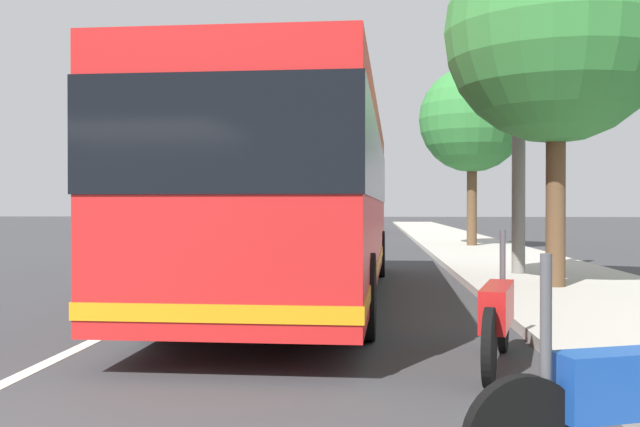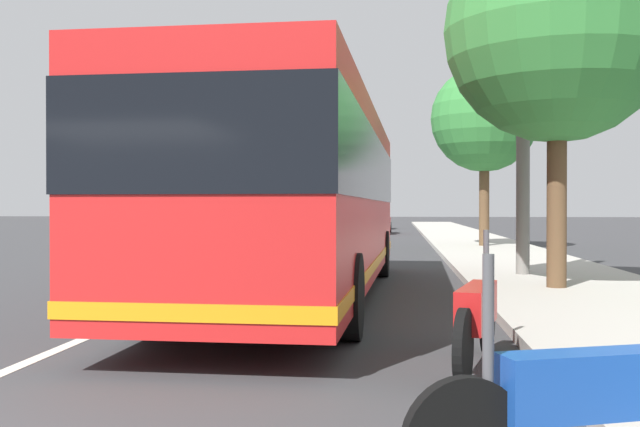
# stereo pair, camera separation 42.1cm
# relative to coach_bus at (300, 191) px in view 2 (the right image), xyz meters

# --- Properties ---
(sidewalk_curb) EXTENTS (110.00, 3.60, 0.14)m
(sidewalk_curb) POSITION_rel_coach_bus_xyz_m (1.15, -4.74, -1.72)
(sidewalk_curb) COLOR #B2ADA3
(sidewalk_curb) RESTS_ON ground
(lane_divider_line) EXTENTS (110.00, 0.16, 0.01)m
(lane_divider_line) POSITION_rel_coach_bus_xyz_m (1.15, 1.96, -1.78)
(lane_divider_line) COLOR silver
(lane_divider_line) RESTS_ON ground
(coach_bus) EXTENTS (11.94, 2.95, 3.10)m
(coach_bus) POSITION_rel_coach_bus_xyz_m (0.00, 0.00, 0.00)
(coach_bus) COLOR red
(coach_bus) RESTS_ON ground
(motorcycle_by_tree) EXTENTS (0.89, 2.29, 1.28)m
(motorcycle_by_tree) POSITION_rel_coach_bus_xyz_m (-8.04, -2.78, -1.29)
(motorcycle_by_tree) COLOR black
(motorcycle_by_tree) RESTS_ON ground
(motorcycle_angled) EXTENTS (2.22, 0.63, 1.29)m
(motorcycle_angled) POSITION_rel_coach_bus_xyz_m (-5.11, -2.39, -1.29)
(motorcycle_angled) COLOR black
(motorcycle_angled) RESTS_ON ground
(car_behind_bus) EXTENTS (4.13, 1.94, 1.49)m
(car_behind_bus) POSITION_rel_coach_bus_xyz_m (12.71, 3.84, -1.07)
(car_behind_bus) COLOR navy
(car_behind_bus) RESTS_ON ground
(car_side_street) EXTENTS (4.62, 2.14, 1.58)m
(car_side_street) POSITION_rel_coach_bus_xyz_m (38.65, 0.00, -1.05)
(car_side_street) COLOR silver
(car_side_street) RESTS_ON ground
(car_oncoming) EXTENTS (4.28, 1.94, 1.44)m
(car_oncoming) POSITION_rel_coach_bus_xyz_m (29.35, -0.30, -1.11)
(car_oncoming) COLOR red
(car_oncoming) RESTS_ON ground
(car_ahead_same_lane) EXTENTS (4.14, 1.98, 1.51)m
(car_ahead_same_lane) POSITION_rel_coach_bus_xyz_m (38.60, 3.92, -1.06)
(car_ahead_same_lane) COLOR red
(car_ahead_same_lane) RESTS_ON ground
(roadside_tree_mid_block) EXTENTS (3.86, 3.86, 6.50)m
(roadside_tree_mid_block) POSITION_rel_coach_bus_xyz_m (0.76, -4.37, 2.76)
(roadside_tree_mid_block) COLOR brown
(roadside_tree_mid_block) RESTS_ON ground
(roadside_tree_far_block) EXTENTS (3.82, 3.82, 6.61)m
(roadside_tree_far_block) POSITION_rel_coach_bus_xyz_m (14.31, -4.73, 2.89)
(roadside_tree_far_block) COLOR brown
(roadside_tree_far_block) RESTS_ON ground
(utility_pole) EXTENTS (0.27, 0.27, 6.85)m
(utility_pole) POSITION_rel_coach_bus_xyz_m (3.22, -4.21, 1.64)
(utility_pole) COLOR slate
(utility_pole) RESTS_ON ground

